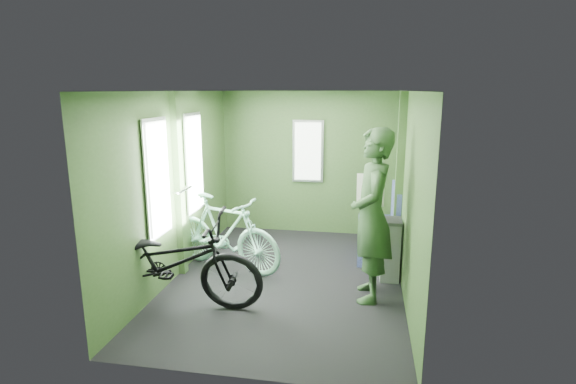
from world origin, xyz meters
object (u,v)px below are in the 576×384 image
object	(u,v)px
bicycle_black	(173,307)
bench_seat	(379,236)
bicycle_mint	(226,269)
waste_box	(390,249)
passenger	(372,216)

from	to	relation	value
bicycle_black	bench_seat	world-z (taller)	bench_seat
bicycle_mint	waste_box	distance (m)	2.15
bicycle_black	passenger	distance (m)	2.39
bench_seat	bicycle_black	bearing A→B (deg)	-139.35
waste_box	bicycle_mint	bearing A→B (deg)	-178.31
bicycle_black	waste_box	size ratio (longest dim) A/B	2.61
bicycle_mint	bench_seat	world-z (taller)	bench_seat
bench_seat	passenger	bearing A→B (deg)	-96.53
bicycle_mint	passenger	distance (m)	2.15
bicycle_mint	bench_seat	distance (m)	2.19
passenger	bench_seat	distance (m)	1.51
bicycle_mint	bench_seat	xyz separation A→B (m)	(2.00, 0.84, 0.30)
bicycle_black	waste_box	xyz separation A→B (m)	(2.36, 1.18, 0.39)
bicycle_black	passenger	xyz separation A→B (m)	(2.10, 0.61, 0.97)
bicycle_mint	waste_box	xyz separation A→B (m)	(2.11, 0.06, 0.39)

